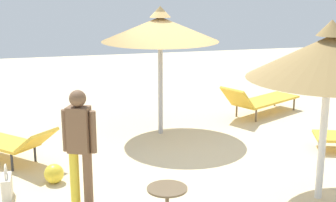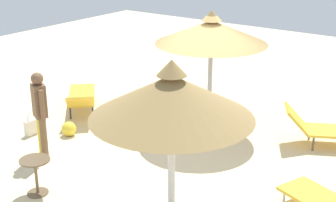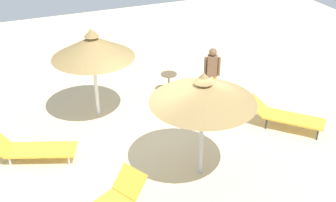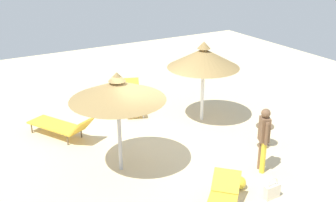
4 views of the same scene
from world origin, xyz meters
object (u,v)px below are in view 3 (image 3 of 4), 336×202
(parasol_umbrella_far_right, at_px, (93,47))
(lounge_chair_back, at_px, (285,116))
(parasol_umbrella_center, at_px, (203,92))
(handbag, at_px, (251,97))
(person_standing_edge, at_px, (212,71))
(side_table_round, at_px, (169,80))
(beach_ball, at_px, (237,108))
(lounge_chair_front, at_px, (30,148))

(parasol_umbrella_far_right, height_order, lounge_chair_back, parasol_umbrella_far_right)
(parasol_umbrella_center, bearing_deg, handbag, -49.74)
(person_standing_edge, bearing_deg, lounge_chair_back, -152.06)
(parasol_umbrella_far_right, relative_size, handbag, 4.95)
(person_standing_edge, bearing_deg, parasol_umbrella_center, 148.84)
(lounge_chair_back, distance_m, side_table_round, 3.79)
(person_standing_edge, distance_m, side_table_round, 1.49)
(side_table_round, bearing_deg, person_standing_edge, -135.04)
(lounge_chair_back, distance_m, person_standing_edge, 2.51)
(parasol_umbrella_center, height_order, person_standing_edge, parasol_umbrella_center)
(beach_ball, bearing_deg, parasol_umbrella_center, 133.02)
(person_standing_edge, relative_size, side_table_round, 2.69)
(side_table_round, bearing_deg, beach_ball, -145.83)
(lounge_chair_front, xyz_separation_m, handbag, (0.39, -6.51, -0.14))
(side_table_round, xyz_separation_m, beach_ball, (-1.97, -1.34, -0.27))
(lounge_chair_back, relative_size, side_table_round, 3.02)
(parasol_umbrella_center, bearing_deg, lounge_chair_back, -73.20)
(parasol_umbrella_far_right, bearing_deg, handbag, -104.08)
(handbag, bearing_deg, lounge_chair_front, 93.44)
(handbag, height_order, side_table_round, side_table_round)
(lounge_chair_front, relative_size, person_standing_edge, 1.27)
(person_standing_edge, bearing_deg, beach_ball, -160.01)
(parasol_umbrella_center, bearing_deg, parasol_umbrella_far_right, 23.38)
(lounge_chair_back, relative_size, person_standing_edge, 1.12)
(person_standing_edge, bearing_deg, lounge_chair_front, 100.37)
(parasol_umbrella_far_right, height_order, person_standing_edge, parasol_umbrella_far_right)
(parasol_umbrella_center, xyz_separation_m, parasol_umbrella_far_right, (3.56, 1.54, -0.07))
(lounge_chair_front, bearing_deg, parasol_umbrella_center, -119.64)
(lounge_chair_back, height_order, side_table_round, lounge_chair_back)
(parasol_umbrella_center, height_order, handbag, parasol_umbrella_center)
(handbag, relative_size, side_table_round, 0.83)
(parasol_umbrella_far_right, relative_size, lounge_chair_front, 1.20)
(handbag, bearing_deg, parasol_umbrella_far_right, 75.92)
(lounge_chair_front, bearing_deg, side_table_round, -66.19)
(side_table_round, bearing_deg, parasol_umbrella_center, 167.83)
(lounge_chair_front, relative_size, lounge_chair_back, 1.13)
(handbag, distance_m, beach_ball, 0.78)
(lounge_chair_front, xyz_separation_m, side_table_round, (1.98, -4.49, 0.10))
(handbag, xyz_separation_m, side_table_round, (1.59, 2.02, 0.24))
(lounge_chair_front, height_order, handbag, lounge_chair_front)
(parasol_umbrella_center, height_order, parasol_umbrella_far_right, parasol_umbrella_center)
(parasol_umbrella_far_right, distance_m, lounge_chair_front, 3.11)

